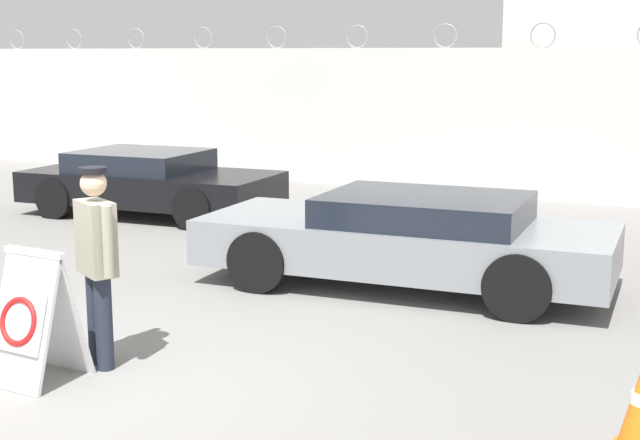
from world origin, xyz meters
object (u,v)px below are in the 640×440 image
object	(u,v)px
parked_car_front_coupe	(149,182)
parked_car_rear_sedan	(409,238)
security_guard	(97,257)
barricade_sign	(34,316)

from	to	relation	value
parked_car_front_coupe	parked_car_rear_sedan	bearing A→B (deg)	-28.26
parked_car_front_coupe	parked_car_rear_sedan	world-z (taller)	parked_car_rear_sedan
security_guard	parked_car_front_coupe	bearing A→B (deg)	-27.91
barricade_sign	parked_car_rear_sedan	size ratio (longest dim) A/B	0.23
parked_car_front_coupe	parked_car_rear_sedan	distance (m)	6.10
security_guard	parked_car_rear_sedan	size ratio (longest dim) A/B	0.36
security_guard	parked_car_rear_sedan	distance (m)	3.98
barricade_sign	parked_car_rear_sedan	world-z (taller)	barricade_sign
security_guard	parked_car_front_coupe	distance (m)	7.45
barricade_sign	security_guard	xyz separation A→B (m)	(0.24, 0.52, 0.42)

